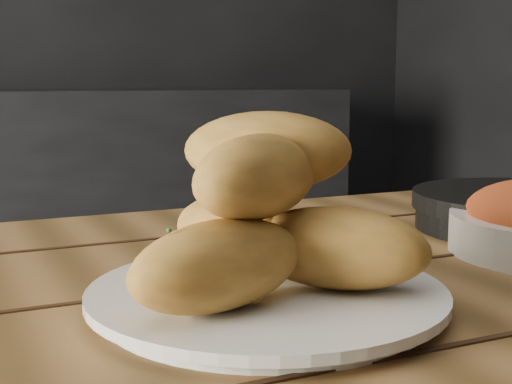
# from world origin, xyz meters

# --- Properties ---
(plate) EXTENTS (0.28, 0.28, 0.02)m
(plate) POSITION_xyz_m (0.44, -0.01, 0.76)
(plate) COLOR silver
(plate) RESTS_ON table
(bread_rolls) EXTENTS (0.26, 0.23, 0.13)m
(bread_rolls) POSITION_xyz_m (0.43, -0.01, 0.82)
(bread_rolls) COLOR #C08135
(bread_rolls) RESTS_ON plate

